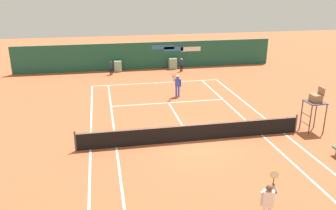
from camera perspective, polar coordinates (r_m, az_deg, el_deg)
name	(u,v)px	position (r m, az deg, el deg)	size (l,w,h in m)	color
ground_plane	(189,137)	(19.29, 3.48, -5.14)	(80.00, 80.00, 0.01)	#B25633
tennis_net	(192,132)	(18.57, 3.95, -4.43)	(12.10, 0.10, 1.07)	#4C4C51
sponsor_back_wall	(147,56)	(34.34, -3.38, 7.94)	(25.00, 1.02, 2.56)	#1E5642
umpire_chair	(315,102)	(20.99, 22.87, 0.50)	(1.00, 1.00, 2.57)	#47474C
player_on_baseline	(177,84)	(25.63, 1.55, 3.42)	(0.78, 0.66, 1.83)	blue
player_near_side	(268,201)	(12.74, 15.96, -14.87)	(0.80, 0.67, 1.87)	white
ball_kid_centre_post	(111,67)	(32.44, -9.30, 6.15)	(0.43, 0.18, 1.28)	black
ball_kid_right_post	(181,64)	(33.29, 2.20, 6.72)	(0.42, 0.21, 1.27)	black
tennis_ball_near_service_line	(173,89)	(27.66, 0.78, 2.61)	(0.07, 0.07, 0.07)	#CCE033
tennis_ball_by_sideline	(219,90)	(27.81, 8.33, 2.50)	(0.07, 0.07, 0.07)	#CCE033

